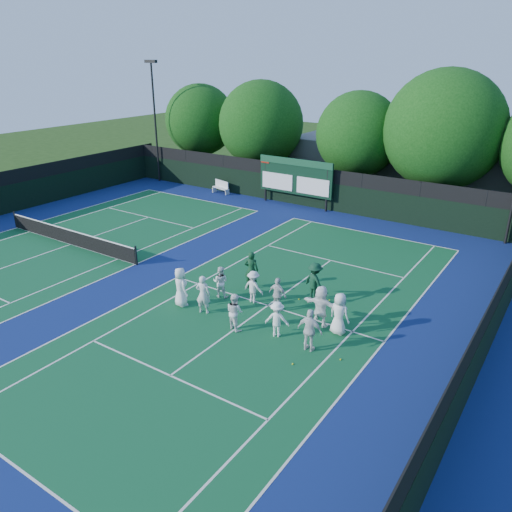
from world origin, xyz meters
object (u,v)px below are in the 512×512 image
Objects in this scene: scoreboard at (295,177)px; bench at (221,187)px; coach_left at (251,270)px; tennis_net at (70,237)px.

scoreboard is 6.94m from bench.
coach_left is (5.33, -13.45, -1.25)m from scoreboard.
scoreboard reaches higher than tennis_net.
tennis_net is 12.37m from coach_left.
tennis_net reaches higher than bench.
scoreboard is 3.19× the size of coach_left.
bench is 17.92m from coach_left.
scoreboard is at bearing -89.45° from coach_left.
tennis_net is 6.59× the size of bench.
scoreboard is 0.53× the size of tennis_net.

